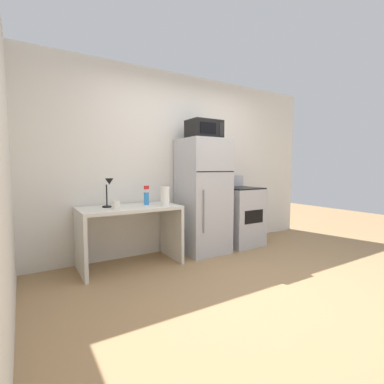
{
  "coord_description": "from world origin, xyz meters",
  "views": [
    {
      "loc": [
        -2.06,
        -2.01,
        1.23
      ],
      "look_at": [
        -0.15,
        1.1,
        0.91
      ],
      "focal_mm": 26.04,
      "sensor_mm": 36.0,
      "label": 1
    }
  ],
  "objects_px": {
    "spray_bottle": "(146,197)",
    "microwave": "(204,130)",
    "coffee_mug": "(116,205)",
    "oven_range": "(240,216)",
    "desk_lamp": "(109,188)",
    "refrigerator": "(203,196)",
    "desk": "(130,224)",
    "paper_towel_roll": "(165,196)"
  },
  "relations": [
    {
      "from": "refrigerator",
      "to": "microwave",
      "type": "bearing_deg",
      "value": -89.68
    },
    {
      "from": "paper_towel_roll",
      "to": "refrigerator",
      "type": "relative_size",
      "value": 0.15
    },
    {
      "from": "paper_towel_roll",
      "to": "oven_range",
      "type": "bearing_deg",
      "value": 7.62
    },
    {
      "from": "desk",
      "to": "refrigerator",
      "type": "xyz_separation_m",
      "value": [
        1.11,
        0.01,
        0.29
      ]
    },
    {
      "from": "desk_lamp",
      "to": "microwave",
      "type": "bearing_deg",
      "value": -3.23
    },
    {
      "from": "microwave",
      "to": "oven_range",
      "type": "relative_size",
      "value": 0.42
    },
    {
      "from": "spray_bottle",
      "to": "microwave",
      "type": "xyz_separation_m",
      "value": [
        0.86,
        -0.05,
        0.92
      ]
    },
    {
      "from": "microwave",
      "to": "oven_range",
      "type": "distance_m",
      "value": 1.49
    },
    {
      "from": "coffee_mug",
      "to": "oven_range",
      "type": "xyz_separation_m",
      "value": [
        2.04,
        0.14,
        -0.33
      ]
    },
    {
      "from": "desk",
      "to": "desk_lamp",
      "type": "height_order",
      "value": "desk_lamp"
    },
    {
      "from": "desk_lamp",
      "to": "refrigerator",
      "type": "bearing_deg",
      "value": -2.32
    },
    {
      "from": "coffee_mug",
      "to": "desk_lamp",
      "type": "bearing_deg",
      "value": 100.35
    },
    {
      "from": "refrigerator",
      "to": "oven_range",
      "type": "relative_size",
      "value": 1.49
    },
    {
      "from": "paper_towel_roll",
      "to": "desk_lamp",
      "type": "bearing_deg",
      "value": 160.13
    },
    {
      "from": "coffee_mug",
      "to": "refrigerator",
      "type": "xyz_separation_m",
      "value": [
        1.3,
        0.13,
        0.02
      ]
    },
    {
      "from": "coffee_mug",
      "to": "oven_range",
      "type": "bearing_deg",
      "value": 3.99
    },
    {
      "from": "spray_bottle",
      "to": "refrigerator",
      "type": "distance_m",
      "value": 0.86
    },
    {
      "from": "desk_lamp",
      "to": "refrigerator",
      "type": "relative_size",
      "value": 0.22
    },
    {
      "from": "spray_bottle",
      "to": "microwave",
      "type": "relative_size",
      "value": 0.54
    },
    {
      "from": "coffee_mug",
      "to": "paper_towel_roll",
      "type": "bearing_deg",
      "value": -4.6
    },
    {
      "from": "coffee_mug",
      "to": "microwave",
      "type": "bearing_deg",
      "value": 4.71
    },
    {
      "from": "desk",
      "to": "refrigerator",
      "type": "bearing_deg",
      "value": 0.44
    },
    {
      "from": "refrigerator",
      "to": "oven_range",
      "type": "height_order",
      "value": "refrigerator"
    },
    {
      "from": "spray_bottle",
      "to": "oven_range",
      "type": "distance_m",
      "value": 1.64
    },
    {
      "from": "paper_towel_roll",
      "to": "refrigerator",
      "type": "xyz_separation_m",
      "value": [
        0.7,
        0.18,
        -0.05
      ]
    },
    {
      "from": "spray_bottle",
      "to": "paper_towel_roll",
      "type": "relative_size",
      "value": 1.04
    },
    {
      "from": "desk",
      "to": "oven_range",
      "type": "height_order",
      "value": "oven_range"
    },
    {
      "from": "desk",
      "to": "paper_towel_roll",
      "type": "height_order",
      "value": "paper_towel_roll"
    },
    {
      "from": "desk",
      "to": "paper_towel_roll",
      "type": "bearing_deg",
      "value": -22.43
    },
    {
      "from": "desk_lamp",
      "to": "paper_towel_roll",
      "type": "relative_size",
      "value": 1.47
    },
    {
      "from": "desk_lamp",
      "to": "refrigerator",
      "type": "distance_m",
      "value": 1.35
    },
    {
      "from": "desk",
      "to": "coffee_mug",
      "type": "distance_m",
      "value": 0.36
    },
    {
      "from": "refrigerator",
      "to": "microwave",
      "type": "distance_m",
      "value": 0.95
    },
    {
      "from": "coffee_mug",
      "to": "oven_range",
      "type": "height_order",
      "value": "oven_range"
    },
    {
      "from": "coffee_mug",
      "to": "refrigerator",
      "type": "height_order",
      "value": "refrigerator"
    },
    {
      "from": "desk_lamp",
      "to": "spray_bottle",
      "type": "xyz_separation_m",
      "value": [
        0.47,
        -0.03,
        -0.14
      ]
    },
    {
      "from": "coffee_mug",
      "to": "spray_bottle",
      "type": "bearing_deg",
      "value": 19.61
    },
    {
      "from": "microwave",
      "to": "oven_range",
      "type": "bearing_deg",
      "value": 2.69
    },
    {
      "from": "microwave",
      "to": "paper_towel_roll",
      "type": "bearing_deg",
      "value": -167.33
    },
    {
      "from": "paper_towel_roll",
      "to": "oven_range",
      "type": "height_order",
      "value": "oven_range"
    },
    {
      "from": "desk_lamp",
      "to": "coffee_mug",
      "type": "xyz_separation_m",
      "value": [
        0.03,
        -0.18,
        -0.19
      ]
    },
    {
      "from": "coffee_mug",
      "to": "desk",
      "type": "bearing_deg",
      "value": 31.24
    }
  ]
}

